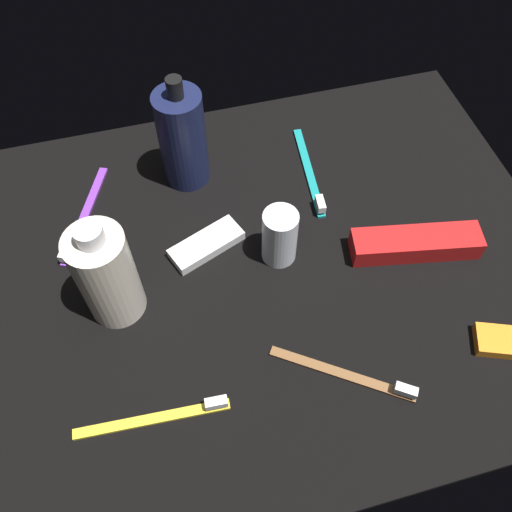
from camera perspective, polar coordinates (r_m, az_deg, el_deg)
ground_plane at (r=74.67cm, az=-0.00°, el=-1.53°), size 84.00×64.00×1.20cm
lotion_bottle at (r=79.48cm, az=-7.70°, el=12.10°), size 6.78×6.78×17.92cm
bodywash_bottle at (r=67.33cm, az=-15.37°, el=-1.89°), size 7.11×7.11×16.51cm
deodorant_stick at (r=71.91cm, az=2.49°, el=2.05°), size 4.69×4.69×8.59cm
toothbrush_brown at (r=67.56cm, az=9.92°, el=-12.22°), size 15.50×11.21×2.10cm
toothbrush_teal at (r=83.97cm, az=5.71°, el=8.41°), size 3.06×18.03×2.10cm
toothbrush_yellow at (r=65.89cm, az=-9.82°, el=-16.16°), size 18.04×2.30×2.10cm
toothbrush_purple at (r=82.07cm, az=-17.70°, el=3.69°), size 8.25×17.00×2.10cm
toothpaste_box_red at (r=77.59cm, az=16.33°, el=1.24°), size 18.11×7.54×3.20cm
snack_bar_white at (r=75.74cm, az=-5.21°, el=1.21°), size 11.14×7.56×1.50cm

